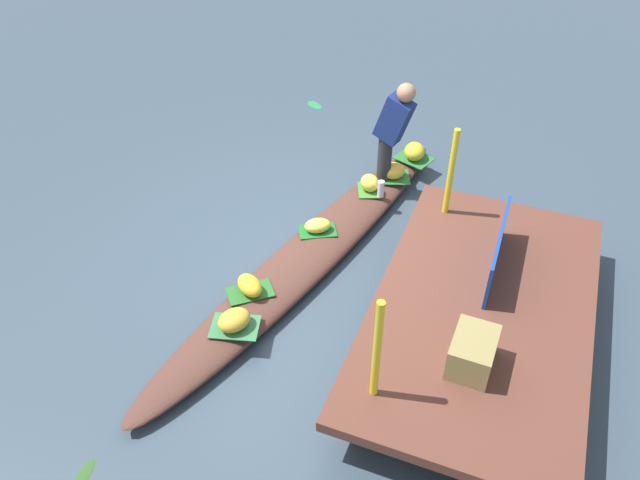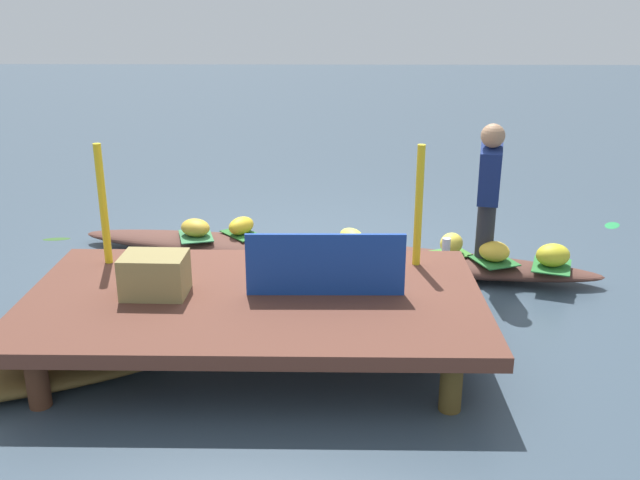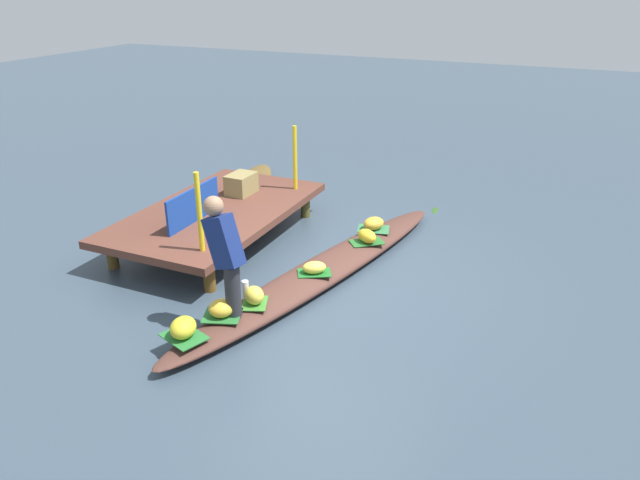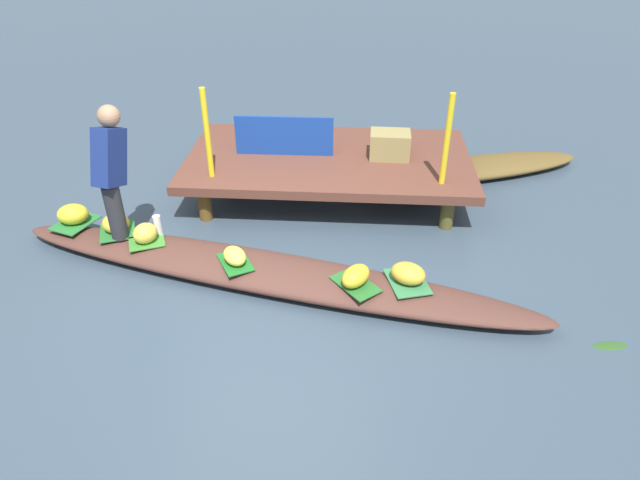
{
  "view_description": "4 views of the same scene",
  "coord_description": "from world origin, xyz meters",
  "px_view_note": "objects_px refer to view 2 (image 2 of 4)",
  "views": [
    {
      "loc": [
        4.51,
        1.86,
        4.3
      ],
      "look_at": [
        0.16,
        0.17,
        0.45
      ],
      "focal_mm": 35.43,
      "sensor_mm": 36.0,
      "label": 1
    },
    {
      "loc": [
        -0.06,
        6.32,
        2.45
      ],
      "look_at": [
        0.04,
        0.39,
        0.38
      ],
      "focal_mm": 39.73,
      "sensor_mm": 36.0,
      "label": 2
    },
    {
      "loc": [
        -5.93,
        -2.67,
        3.39
      ],
      "look_at": [
        0.2,
        0.11,
        0.41
      ],
      "focal_mm": 33.97,
      "sensor_mm": 36.0,
      "label": 3
    },
    {
      "loc": [
        0.79,
        -4.05,
        3.05
      ],
      "look_at": [
        0.5,
        0.13,
        0.38
      ],
      "focal_mm": 31.29,
      "sensor_mm": 36.0,
      "label": 4
    }
  ],
  "objects_px": {
    "banana_bunch_1": "(195,228)",
    "market_banner": "(325,265)",
    "vendor_person": "(489,184)",
    "produce_crate": "(155,275)",
    "banana_bunch_4": "(241,226)",
    "banana_bunch_3": "(451,243)",
    "water_bottle": "(446,249)",
    "banana_bunch_5": "(494,251)",
    "vendor_boat": "(325,254)",
    "banana_bunch_2": "(351,236)",
    "banana_bunch_0": "(553,255)"
  },
  "relations": [
    {
      "from": "market_banner",
      "to": "banana_bunch_5",
      "type": "bearing_deg",
      "value": -138.36
    },
    {
      "from": "market_banner",
      "to": "water_bottle",
      "type": "bearing_deg",
      "value": -128.29
    },
    {
      "from": "banana_bunch_4",
      "to": "banana_bunch_0",
      "type": "bearing_deg",
      "value": 163.72
    },
    {
      "from": "banana_bunch_2",
      "to": "water_bottle",
      "type": "bearing_deg",
      "value": 152.88
    },
    {
      "from": "banana_bunch_4",
      "to": "vendor_person",
      "type": "distance_m",
      "value": 2.42
    },
    {
      "from": "banana_bunch_5",
      "to": "market_banner",
      "type": "bearing_deg",
      "value": 42.37
    },
    {
      "from": "banana_bunch_3",
      "to": "banana_bunch_5",
      "type": "height_order",
      "value": "banana_bunch_3"
    },
    {
      "from": "banana_bunch_3",
      "to": "produce_crate",
      "type": "xyz_separation_m",
      "value": [
        2.32,
        1.54,
        0.3
      ]
    },
    {
      "from": "banana_bunch_4",
      "to": "produce_crate",
      "type": "bearing_deg",
      "value": 80.74
    },
    {
      "from": "vendor_boat",
      "to": "vendor_person",
      "type": "relative_size",
      "value": 4.07
    },
    {
      "from": "banana_bunch_4",
      "to": "market_banner",
      "type": "height_order",
      "value": "market_banner"
    },
    {
      "from": "banana_bunch_1",
      "to": "produce_crate",
      "type": "height_order",
      "value": "produce_crate"
    },
    {
      "from": "vendor_boat",
      "to": "banana_bunch_4",
      "type": "relative_size",
      "value": 16.75
    },
    {
      "from": "vendor_boat",
      "to": "produce_crate",
      "type": "height_order",
      "value": "produce_crate"
    },
    {
      "from": "banana_bunch_4",
      "to": "vendor_person",
      "type": "height_order",
      "value": "vendor_person"
    },
    {
      "from": "water_bottle",
      "to": "vendor_person",
      "type": "bearing_deg",
      "value": -179.9
    },
    {
      "from": "banana_bunch_1",
      "to": "produce_crate",
      "type": "relative_size",
      "value": 0.69
    },
    {
      "from": "banana_bunch_3",
      "to": "water_bottle",
      "type": "distance_m",
      "value": 0.17
    },
    {
      "from": "banana_bunch_5",
      "to": "vendor_boat",
      "type": "bearing_deg",
      "value": -15.92
    },
    {
      "from": "banana_bunch_0",
      "to": "banana_bunch_4",
      "type": "xyz_separation_m",
      "value": [
        2.81,
        -0.82,
        -0.01
      ]
    },
    {
      "from": "banana_bunch_1",
      "to": "vendor_boat",
      "type": "bearing_deg",
      "value": 170.9
    },
    {
      "from": "water_bottle",
      "to": "market_banner",
      "type": "xyz_separation_m",
      "value": [
        1.06,
        1.38,
        0.38
      ]
    },
    {
      "from": "banana_bunch_3",
      "to": "produce_crate",
      "type": "distance_m",
      "value": 2.8
    },
    {
      "from": "banana_bunch_0",
      "to": "water_bottle",
      "type": "distance_m",
      "value": 0.91
    },
    {
      "from": "banana_bunch_5",
      "to": "market_banner",
      "type": "distance_m",
      "value": 2.05
    },
    {
      "from": "banana_bunch_1",
      "to": "market_banner",
      "type": "xyz_separation_m",
      "value": [
        -1.29,
        1.99,
        0.39
      ]
    },
    {
      "from": "water_bottle",
      "to": "vendor_boat",
      "type": "bearing_deg",
      "value": -20.45
    },
    {
      "from": "vendor_person",
      "to": "banana_bunch_4",
      "type": "bearing_deg",
      "value": -16.72
    },
    {
      "from": "water_bottle",
      "to": "market_banner",
      "type": "height_order",
      "value": "market_banner"
    },
    {
      "from": "vendor_boat",
      "to": "banana_bunch_2",
      "type": "xyz_separation_m",
      "value": [
        -0.25,
        -0.02,
        0.17
      ]
    },
    {
      "from": "banana_bunch_4",
      "to": "market_banner",
      "type": "xyz_separation_m",
      "value": [
        -0.85,
        2.05,
        0.39
      ]
    },
    {
      "from": "banana_bunch_4",
      "to": "water_bottle",
      "type": "bearing_deg",
      "value": 160.54
    },
    {
      "from": "banana_bunch_3",
      "to": "market_banner",
      "type": "height_order",
      "value": "market_banner"
    },
    {
      "from": "banana_bunch_5",
      "to": "vendor_person",
      "type": "bearing_deg",
      "value": -16.64
    },
    {
      "from": "banana_bunch_4",
      "to": "produce_crate",
      "type": "relative_size",
      "value": 0.68
    },
    {
      "from": "banana_bunch_2",
      "to": "water_bottle",
      "type": "xyz_separation_m",
      "value": [
        -0.83,
        0.43,
        0.03
      ]
    },
    {
      "from": "banana_bunch_4",
      "to": "banana_bunch_5",
      "type": "xyz_separation_m",
      "value": [
        -2.33,
        0.7,
        0.0
      ]
    },
    {
      "from": "water_bottle",
      "to": "market_banner",
      "type": "relative_size",
      "value": 0.18
    },
    {
      "from": "banana_bunch_0",
      "to": "banana_bunch_4",
      "type": "distance_m",
      "value": 2.93
    },
    {
      "from": "banana_bunch_2",
      "to": "banana_bunch_4",
      "type": "distance_m",
      "value": 1.11
    },
    {
      "from": "banana_bunch_2",
      "to": "water_bottle",
      "type": "relative_size",
      "value": 1.36
    },
    {
      "from": "vendor_boat",
      "to": "banana_bunch_5",
      "type": "bearing_deg",
      "value": 177.01
    },
    {
      "from": "banana_bunch_1",
      "to": "market_banner",
      "type": "bearing_deg",
      "value": 122.93
    },
    {
      "from": "banana_bunch_0",
      "to": "banana_bunch_5",
      "type": "distance_m",
      "value": 0.49
    },
    {
      "from": "vendor_boat",
      "to": "market_banner",
      "type": "height_order",
      "value": "market_banner"
    },
    {
      "from": "banana_bunch_1",
      "to": "banana_bunch_5",
      "type": "relative_size",
      "value": 1.12
    },
    {
      "from": "banana_bunch_2",
      "to": "produce_crate",
      "type": "xyz_separation_m",
      "value": [
        1.41,
        1.82,
        0.33
      ]
    },
    {
      "from": "banana_bunch_0",
      "to": "vendor_person",
      "type": "xyz_separation_m",
      "value": [
        0.57,
        -0.15,
        0.6
      ]
    },
    {
      "from": "vendor_person",
      "to": "produce_crate",
      "type": "distance_m",
      "value": 2.95
    },
    {
      "from": "water_bottle",
      "to": "market_banner",
      "type": "bearing_deg",
      "value": 52.44
    }
  ]
}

